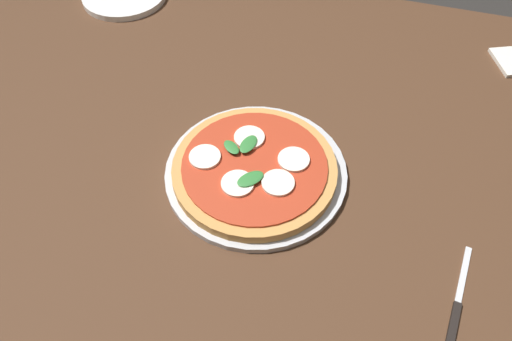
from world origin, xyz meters
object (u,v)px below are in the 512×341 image
Objects in this scene: dining_table at (230,173)px; serving_tray at (256,172)px; pizza at (254,168)px; knife at (457,308)px.

dining_table is 4.55× the size of serving_tray.
pizza is at bearing 141.11° from dining_table.
serving_tray is (-0.07, 0.05, 0.08)m from dining_table.
dining_table is 0.46m from knife.
pizza reaches higher than knife.
serving_tray is 0.02m from pizza.
pizza reaches higher than dining_table.
knife is at bearing 157.15° from pizza.
dining_table is at bearing -38.89° from pizza.
knife is at bearing 156.16° from serving_tray.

